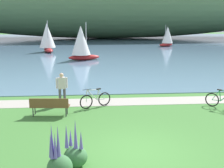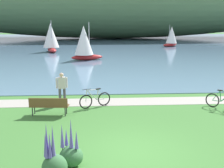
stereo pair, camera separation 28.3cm
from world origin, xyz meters
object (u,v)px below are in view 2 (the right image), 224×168
sailboat_toward_hillside (171,36)px  bicycle_beside_path (223,101)px  sailboat_mid_bay (51,37)px  park_bench_near_camera (49,105)px  sailboat_nearest_to_shore (84,43)px  person_at_shoreline (62,87)px  bicycle_leaning_near_bench (95,100)px

sailboat_toward_hillside → bicycle_beside_path: bearing=-100.9°
sailboat_mid_bay → sailboat_toward_hillside: sailboat_mid_bay is taller
park_bench_near_camera → sailboat_mid_bay: (-4.10, 27.65, 1.60)m
park_bench_near_camera → bicycle_beside_path: 8.56m
park_bench_near_camera → sailboat_toward_hillside: bearing=66.8°
sailboat_nearest_to_shore → person_at_shoreline: bearing=-91.7°
park_bench_near_camera → bicycle_leaning_near_bench: bearing=29.1°
bicycle_beside_path → person_at_shoreline: (-8.13, 1.26, 0.58)m
bicycle_leaning_near_bench → person_at_shoreline: person_at_shoreline is taller
bicycle_beside_path → sailboat_mid_bay: 30.00m
bicycle_leaning_near_bench → park_bench_near_camera: bearing=-150.9°
bicycle_leaning_near_bench → sailboat_mid_bay: bearing=103.3°
bicycle_beside_path → sailboat_mid_bay: sailboat_mid_bay is taller
bicycle_beside_path → sailboat_mid_bay: bearing=115.0°
bicycle_beside_path → sailboat_mid_bay: (-12.64, 27.15, 1.72)m
person_at_shoreline → park_bench_near_camera: bearing=-103.2°
sailboat_nearest_to_shore → sailboat_mid_bay: bearing=119.6°
sailboat_nearest_to_shore → sailboat_toward_hillside: (14.37, 16.80, -0.21)m
person_at_shoreline → sailboat_toward_hillside: sailboat_toward_hillside is taller
sailboat_toward_hillside → sailboat_nearest_to_shore: bearing=-130.5°
person_at_shoreline → sailboat_nearest_to_shore: 17.11m
bicycle_leaning_near_bench → sailboat_toward_hillside: bearing=69.1°
park_bench_near_camera → person_at_shoreline: 1.86m
sailboat_toward_hillside → person_at_shoreline: bearing=-113.7°
park_bench_near_camera → bicycle_leaning_near_bench: size_ratio=1.14×
park_bench_near_camera → person_at_shoreline: (0.41, 1.76, 0.46)m
sailboat_nearest_to_shore → sailboat_mid_bay: sailboat_mid_bay is taller
sailboat_mid_bay → park_bench_near_camera: bearing=-81.6°
bicycle_leaning_near_bench → sailboat_mid_bay: (-6.24, 26.46, 1.72)m
park_bench_near_camera → sailboat_nearest_to_shore: bearing=87.2°
park_bench_near_camera → person_at_shoreline: person_at_shoreline is taller
person_at_shoreline → sailboat_nearest_to_shore: sailboat_nearest_to_shore is taller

